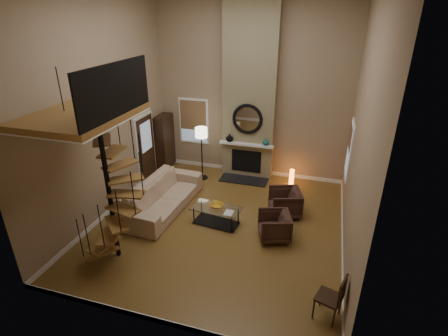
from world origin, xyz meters
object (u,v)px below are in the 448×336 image
(armchair_far, at_px, (277,226))
(accent_lamp, at_px, (292,177))
(armchair_near, at_px, (288,202))
(coffee_table, at_px, (216,214))
(sofa, at_px, (163,195))
(floor_lamp, at_px, (201,137))
(hutch, at_px, (165,141))
(side_chair, at_px, (334,296))

(armchair_far, height_order, accent_lamp, armchair_far)
(armchair_near, height_order, coffee_table, armchair_near)
(sofa, relative_size, floor_lamp, 1.65)
(hutch, bearing_deg, coffee_table, -45.73)
(armchair_near, height_order, floor_lamp, floor_lamp)
(coffee_table, height_order, side_chair, side_chair)
(sofa, distance_m, floor_lamp, 2.33)
(armchair_far, height_order, floor_lamp, floor_lamp)
(coffee_table, bearing_deg, side_chair, -38.23)
(sofa, bearing_deg, armchair_far, -95.80)
(hutch, bearing_deg, side_chair, -42.09)
(side_chair, bearing_deg, floor_lamp, 131.65)
(armchair_far, xyz_separation_m, floor_lamp, (-2.81, 2.55, 1.06))
(armchair_far, distance_m, side_chair, 2.45)
(floor_lamp, height_order, accent_lamp, floor_lamp)
(floor_lamp, bearing_deg, coffee_table, -62.40)
(sofa, height_order, armchair_far, sofa)
(hutch, height_order, sofa, hutch)
(accent_lamp, bearing_deg, coffee_table, -120.00)
(armchair_near, relative_size, armchair_far, 1.10)
(armchair_near, distance_m, armchair_far, 1.17)
(accent_lamp, height_order, side_chair, side_chair)
(sofa, relative_size, accent_lamp, 5.53)
(sofa, relative_size, armchair_far, 3.88)
(hutch, relative_size, sofa, 0.63)
(armchair_far, relative_size, accent_lamp, 1.43)
(sofa, height_order, coffee_table, sofa)
(armchair_near, xyz_separation_m, coffee_table, (-1.67, -0.97, -0.07))
(armchair_far, relative_size, coffee_table, 0.56)
(armchair_far, relative_size, side_chair, 0.78)
(hutch, bearing_deg, floor_lamp, -16.25)
(sofa, height_order, floor_lamp, floor_lamp)
(armchair_near, distance_m, accent_lamp, 1.76)
(armchair_far, bearing_deg, coffee_table, -115.19)
(sofa, bearing_deg, coffee_table, -97.40)
(hutch, height_order, coffee_table, hutch)
(coffee_table, relative_size, side_chair, 1.40)
(sofa, distance_m, armchair_far, 3.22)
(hutch, xyz_separation_m, side_chair, (5.59, -5.05, -0.42))
(hutch, relative_size, coffee_table, 1.37)
(sofa, bearing_deg, side_chair, -116.79)
(accent_lamp, xyz_separation_m, side_chair, (1.31, -4.99, 0.28))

